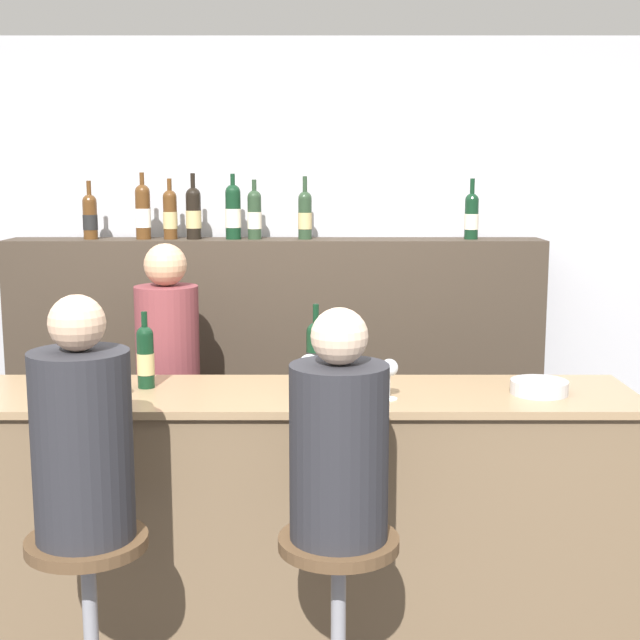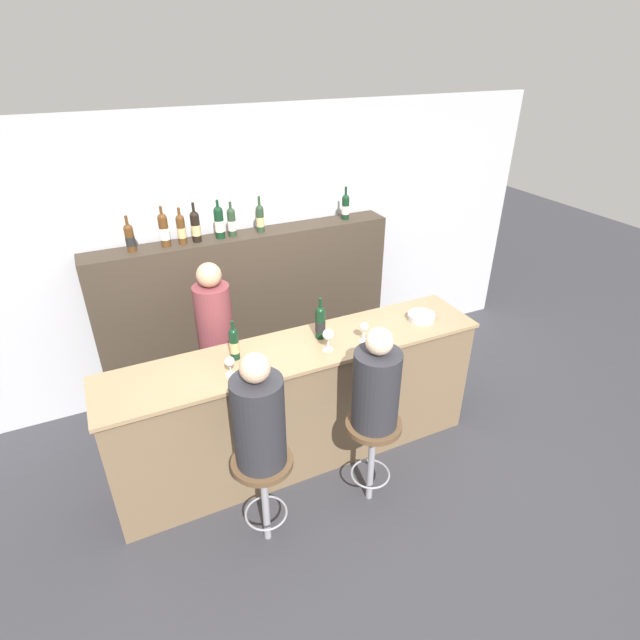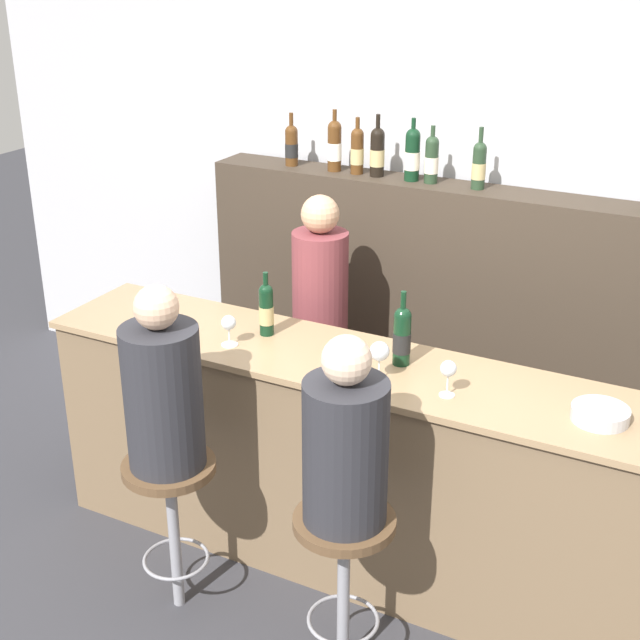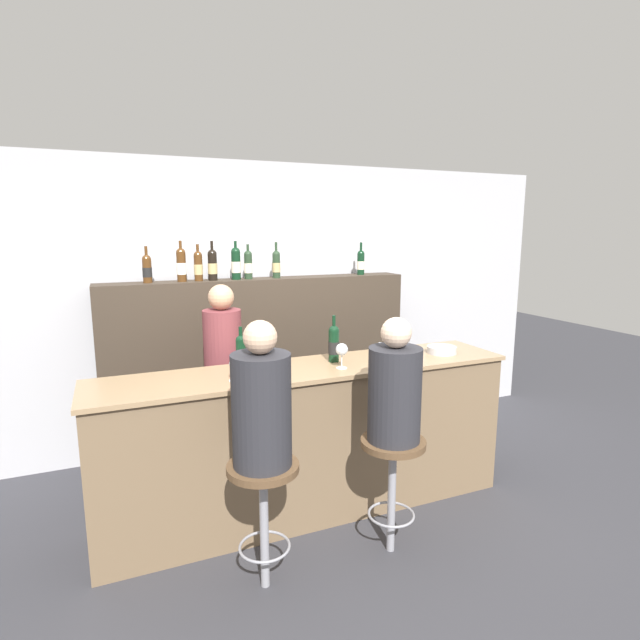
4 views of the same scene
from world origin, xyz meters
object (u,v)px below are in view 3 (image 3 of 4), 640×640
Objects in this scene: wine_bottle_counter_1 at (402,335)px; bartender at (320,351)px; wine_glass_2 at (448,370)px; metal_bowl at (600,414)px; wine_bottle_backbar_2 at (357,150)px; bar_stool_right at (344,551)px; bar_stool_left at (171,494)px; guest_seated_left at (163,391)px; wine_bottle_backbar_0 at (292,145)px; wine_bottle_backbar_6 at (479,165)px; wine_glass_1 at (380,352)px; wine_bottle_backbar_5 at (432,159)px; wine_bottle_counter_0 at (266,309)px; wine_glass_0 at (229,324)px; wine_bottle_backbar_4 at (412,154)px; wine_bottle_backbar_1 at (334,145)px; wine_bottle_backbar_3 at (377,151)px; guest_seated_right at (345,444)px.

bartender reaches higher than wine_bottle_counter_1.
wine_glass_2 is 0.70× the size of metal_bowl.
wine_bottle_backbar_2 reaches higher than bar_stool_right.
wine_bottle_counter_1 is at bearing -56.03° from wine_bottle_backbar_2.
guest_seated_left is at bearing 0.00° from bar_stool_left.
wine_bottle_backbar_6 is at bearing -0.00° from wine_bottle_backbar_0.
bartender is (-0.66, 0.73, -0.44)m from wine_glass_1.
wine_bottle_backbar_6 reaches higher than bar_stool_left.
bartender is (-1.54, 0.65, -0.34)m from metal_bowl.
wine_bottle_backbar_5 is at bearing 102.82° from wine_glass_1.
wine_bottle_counter_0 is 0.19× the size of bartender.
wine_glass_0 is at bearing -118.56° from wine_bottle_backbar_6.
wine_bottle_counter_0 is at bearing -102.64° from wine_bottle_backbar_4.
wine_bottle_backbar_4 is 2.19m from bar_stool_right.
wine_bottle_backbar_5 is 0.38× the size of guest_seated_left.
wine_bottle_backbar_6 is 0.43× the size of bar_stool_right.
wine_glass_1 is (0.86, -1.29, -0.52)m from wine_bottle_backbar_1.
wine_bottle_backbar_6 is 2.05× the size of wine_glass_2.
bar_stool_right is (0.82, 0.00, 0.00)m from bar_stool_left.
wine_bottle_counter_0 reaches higher than metal_bowl.
wine_glass_1 is (0.60, -1.29, -0.51)m from wine_bottle_backbar_3.
wine_bottle_backbar_2 reaches higher than guest_seated_left.
wine_bottle_backbar_3 is 1.50× the size of metal_bowl.
wine_bottle_backbar_4 is (0.73, 0.00, 0.02)m from wine_bottle_backbar_0.
wine_bottle_backbar_1 reaches higher than wine_bottle_counter_1.
wine_bottle_backbar_4 reaches higher than wine_bottle_backbar_6.
wine_bottle_backbar_2 reaches higher than bartender.
wine_glass_0 is 0.53m from guest_seated_left.
wine_bottle_backbar_1 is 1.10× the size of wine_bottle_backbar_2.
wine_bottle_counter_1 reaches higher than wine_glass_2.
bar_stool_right is at bearing -74.49° from wine_bottle_backbar_4.
wine_bottle_backbar_1 is 0.57m from wine_bottle_backbar_5.
wine_bottle_backbar_1 is 0.45× the size of guest_seated_right.
wine_bottle_backbar_6 is at bearing -0.00° from wine_bottle_backbar_5.
guest_seated_left is 1.30m from bartender.
wine_bottle_counter_0 is 0.92× the size of wine_bottle_backbar_4.
wine_bottle_backbar_1 is 0.42× the size of guest_seated_left.
bartender is (-0.01, 0.55, -0.45)m from wine_bottle_counter_0.
wine_bottle_backbar_0 is 0.89× the size of wine_bottle_backbar_3.
wine_glass_2 is at bearing -75.37° from wine_bottle_backbar_6.
guest_seated_left is at bearing -92.89° from bartender.
wine_glass_0 is at bearing -95.97° from wine_bottle_backbar_3.
wine_bottle_backbar_5 is 0.41× the size of bar_stool_left.
guest_seated_right is at bearing 0.00° from bar_stool_left.
wine_bottle_counter_1 is at bearing -43.81° from wine_bottle_backbar_0.
wine_bottle_backbar_5 is 2.16m from bar_stool_right.
wine_bottle_backbar_0 is 0.96× the size of wine_bottle_backbar_2.
wine_bottle_backbar_6 is (-0.06, 1.11, 0.50)m from wine_bottle_counter_1.
wine_bottle_backbar_2 reaches higher than wine_bottle_backbar_5.
wine_bottle_backbar_4 is 2.16m from bar_stool_left.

